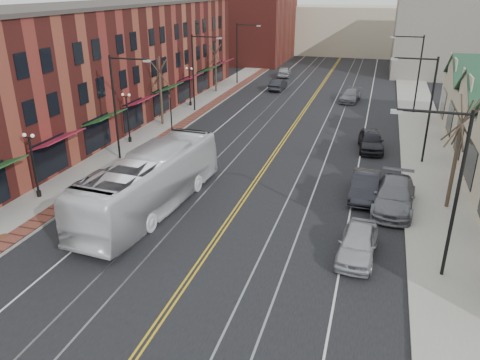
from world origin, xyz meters
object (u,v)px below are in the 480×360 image
Objects in this scene: parked_car_c at (394,196)px; parked_suv at (107,180)px; parked_car_d at (371,140)px; transit_bus at (151,182)px; parked_car_a at (358,243)px; parked_car_b at (365,186)px.

parked_suv is at bearing -168.23° from parked_car_c.
parked_car_d is (16.80, 13.60, 0.11)m from parked_suv.
parked_suv is at bearing -19.71° from transit_bus.
parked_car_a is at bearing -101.60° from parked_car_c.
transit_bus reaches higher than parked_car_c.
parked_suv is 1.06× the size of parked_car_b.
parked_car_c is at bearing -31.73° from parked_car_b.
parked_car_c is at bearing -158.60° from transit_bus.
parked_car_b is at bearing 150.40° from parked_car_c.
transit_bus is 2.90× the size of parked_car_a.
parked_car_d is at bearing -133.36° from parked_suv.
parked_car_c is (14.30, 4.40, -0.98)m from transit_bus.
parked_suv is (-4.30, 1.91, -1.12)m from transit_bus.
transit_bus is 2.71× the size of parked_car_d.
transit_bus is 2.70× the size of parked_car_b.
parked_suv is 18.77m from parked_car_c.
parked_car_b reaches higher than parked_suv.
parked_car_c is at bearing -86.21° from parked_car_d.
parked_car_d is at bearing 103.35° from parked_car_c.
transit_bus reaches higher than parked_suv.
parked_car_a is at bearing 174.60° from parked_suv.
transit_bus is at bearing 163.66° from parked_suv.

